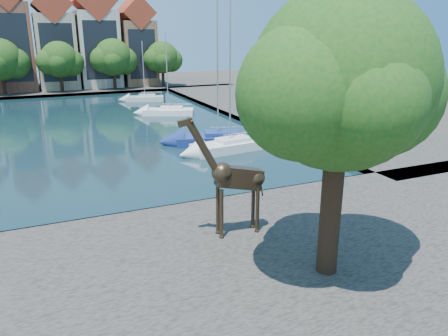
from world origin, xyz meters
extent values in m
plane|color=#38332B|center=(0.00, 0.00, 0.00)|extent=(160.00, 160.00, 0.00)
cube|color=black|center=(0.00, 24.00, 0.04)|extent=(38.00, 50.00, 0.08)
cube|color=#4B4641|center=(0.00, -7.00, 0.25)|extent=(50.00, 14.00, 0.50)
cube|color=#4B4641|center=(0.00, 56.00, 0.25)|extent=(60.00, 16.00, 0.50)
cube|color=#4B4641|center=(25.00, 24.00, 0.25)|extent=(14.00, 52.00, 0.50)
cylinder|color=#332114|center=(7.50, -9.00, 3.25)|extent=(0.80, 0.80, 5.50)
sphere|color=#164814|center=(7.50, -9.00, 7.92)|extent=(6.40, 6.40, 6.40)
sphere|color=#164814|center=(9.42, -8.70, 7.28)|extent=(4.80, 4.80, 4.80)
sphere|color=#164814|center=(5.74, -9.40, 7.60)|extent=(4.48, 4.48, 4.48)
cube|color=brown|center=(-4.00, 56.00, 7.00)|extent=(5.39, 9.00, 13.00)
cube|color=black|center=(-4.00, 51.52, 7.00)|extent=(4.40, 0.05, 9.75)
cube|color=tan|center=(2.00, 56.00, 6.25)|extent=(5.88, 9.00, 11.50)
cube|color=#9F331F|center=(2.00, 56.00, 13.32)|extent=(5.94, 9.18, 5.94)
cube|color=black|center=(2.00, 51.52, 6.25)|extent=(4.80, 0.05, 8.62)
cube|color=beige|center=(8.50, 56.00, 6.50)|extent=(6.37, 9.00, 12.00)
cube|color=#9F331F|center=(8.50, 56.00, 13.93)|extent=(6.43, 9.18, 6.43)
cube|color=black|center=(8.50, 51.52, 6.50)|extent=(5.20, 0.05, 9.00)
cube|color=#8A6042|center=(15.00, 56.00, 5.75)|extent=(5.39, 9.00, 10.50)
cube|color=#9F331F|center=(15.00, 56.00, 12.21)|extent=(5.44, 9.18, 5.44)
cube|color=black|center=(15.00, 51.52, 5.75)|extent=(4.40, 0.05, 7.88)
cylinder|color=#332114|center=(-6.00, 50.50, 2.10)|extent=(0.50, 0.50, 3.20)
sphere|color=#16360F|center=(-6.00, 50.50, 5.50)|extent=(6.00, 6.00, 6.00)
sphere|color=#16360F|center=(-4.20, 50.80, 4.90)|extent=(4.50, 4.50, 4.50)
cylinder|color=#332114|center=(2.00, 50.50, 2.10)|extent=(0.50, 0.50, 3.20)
sphere|color=#16360F|center=(2.00, 50.50, 5.32)|extent=(5.40, 5.40, 5.40)
sphere|color=#16360F|center=(3.62, 50.80, 4.78)|extent=(4.05, 4.05, 4.05)
sphere|color=#16360F|center=(0.51, 50.10, 5.05)|extent=(3.78, 3.78, 3.78)
cylinder|color=#332114|center=(10.00, 50.50, 2.10)|extent=(0.50, 0.50, 3.20)
sphere|color=#16360F|center=(10.00, 50.50, 5.44)|extent=(5.80, 5.80, 5.80)
sphere|color=#16360F|center=(11.74, 50.80, 4.86)|extent=(4.35, 4.35, 4.35)
sphere|color=#16360F|center=(8.40, 50.10, 5.15)|extent=(4.06, 4.06, 4.06)
cylinder|color=#332114|center=(18.00, 50.50, 2.10)|extent=(0.50, 0.50, 3.20)
sphere|color=#16360F|center=(18.00, 50.50, 5.26)|extent=(5.20, 5.20, 5.20)
sphere|color=#16360F|center=(19.56, 50.80, 4.74)|extent=(3.90, 3.90, 3.90)
sphere|color=#16360F|center=(16.57, 50.10, 5.00)|extent=(3.64, 3.64, 3.64)
cylinder|color=#34271A|center=(4.83, -4.77, 1.66)|extent=(0.18, 0.18, 2.33)
cylinder|color=#34271A|center=(4.86, -4.28, 1.66)|extent=(0.18, 0.18, 2.33)
cylinder|color=#34271A|center=(6.60, -4.86, 1.66)|extent=(0.18, 0.18, 2.33)
cylinder|color=#34271A|center=(6.63, -4.37, 1.66)|extent=(0.18, 0.18, 2.33)
cube|color=#34271A|center=(5.79, -4.57, 3.21)|extent=(2.28, 0.72, 1.36)
cylinder|color=#34271A|center=(4.14, -4.49, 4.73)|extent=(1.50, 0.41, 2.41)
cube|color=#34271A|center=(3.34, -4.45, 5.91)|extent=(0.66, 0.23, 0.37)
cube|color=silver|center=(12.00, 10.17, 0.56)|extent=(6.59, 3.01, 0.96)
cube|color=silver|center=(12.00, 10.17, 0.88)|extent=(2.96, 1.90, 0.53)
cylinder|color=#B2B2B7|center=(12.00, 10.17, 6.42)|extent=(0.13, 0.13, 11.19)
cube|color=navy|center=(12.00, 12.68, 0.58)|extent=(7.57, 4.52, 1.00)
cube|color=navy|center=(12.00, 12.68, 0.92)|extent=(3.51, 2.60, 0.56)
cylinder|color=#B2B2B7|center=(12.00, 12.68, 6.68)|extent=(0.13, 0.13, 11.63)
cube|color=white|center=(12.00, 27.57, 0.52)|extent=(6.07, 4.13, 0.88)
cube|color=white|center=(12.00, 27.57, 0.81)|extent=(2.87, 2.29, 0.49)
cylinder|color=#B2B2B7|center=(12.00, 27.57, 4.98)|extent=(0.12, 0.12, 8.43)
cube|color=silver|center=(12.00, 38.93, 0.50)|extent=(5.41, 3.23, 0.84)
cube|color=silver|center=(12.00, 38.93, 0.78)|extent=(2.51, 1.86, 0.47)
cylinder|color=#B2B2B7|center=(12.00, 38.93, 4.44)|extent=(0.11, 0.11, 7.41)
camera|label=1|loc=(-2.28, -21.32, 9.55)|focal=35.00mm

